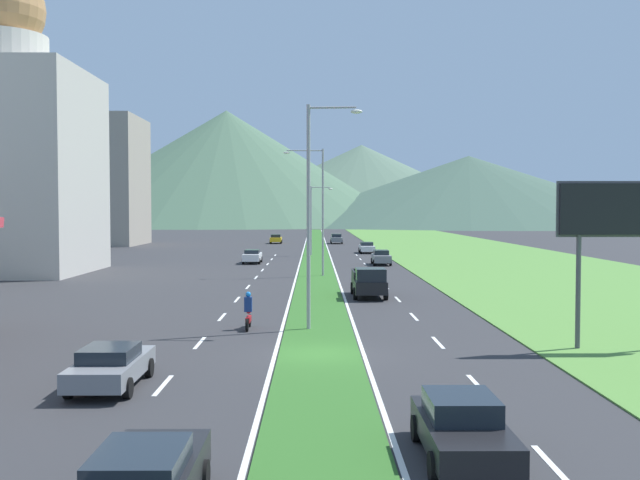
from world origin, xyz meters
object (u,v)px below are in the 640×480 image
at_px(street_lamp_near, 314,203).
at_px(street_lamp_mid, 319,204).
at_px(pickup_truck_0, 369,282).
at_px(motorcycle_rider, 248,314).
at_px(car_0, 367,247).
at_px(car_5, 462,427).
at_px(car_3, 336,239).
at_px(street_lamp_far, 314,216).
at_px(car_6, 252,256).
at_px(car_2, 276,239).
at_px(car_7, 111,365).
at_px(car_4, 381,257).
at_px(billboard_roadside, 627,219).

xyz_separation_m(street_lamp_near, street_lamp_mid, (0.41, 28.04, 0.23)).
xyz_separation_m(pickup_truck_0, motorcycle_rider, (-6.70, -12.54, -0.24)).
bearing_deg(car_0, car_5, -2.53).
bearing_deg(car_5, car_3, 179.82).
xyz_separation_m(street_lamp_far, car_0, (6.99, 5.40, -4.23)).
bearing_deg(car_6, street_lamp_near, -171.37).
relative_size(car_2, car_5, 0.98).
height_order(street_lamp_near, street_lamp_mid, street_lamp_mid).
xyz_separation_m(car_0, car_7, (-13.40, -72.62, -0.04)).
bearing_deg(street_lamp_far, car_2, 101.03).
distance_m(street_lamp_far, pickup_truck_0, 43.60).
relative_size(street_lamp_near, motorcycle_rider, 5.31).
xyz_separation_m(street_lamp_near, car_2, (-6.45, 88.81, -5.21)).
bearing_deg(car_0, car_2, -153.93).
xyz_separation_m(car_4, motorcycle_rider, (-10.04, -40.69, -0.03)).
height_order(car_0, car_5, car_5).
bearing_deg(car_2, street_lamp_mid, -173.56).
bearing_deg(street_lamp_far, car_5, -87.31).
bearing_deg(car_3, pickup_truck_0, -0.12).
xyz_separation_m(billboard_roadside, car_6, (-19.25, 48.21, -4.57)).
relative_size(street_lamp_mid, car_2, 2.56).
bearing_deg(billboard_roadside, motorcycle_rider, 161.67).
height_order(street_lamp_near, car_2, street_lamp_near).
relative_size(street_lamp_near, car_6, 2.24).
distance_m(street_lamp_near, car_3, 88.64).
height_order(billboard_roadside, car_3, billboard_roadside).
xyz_separation_m(street_lamp_mid, motorcycle_rider, (-3.53, -27.77, -5.47)).
relative_size(car_3, car_7, 1.00).
xyz_separation_m(car_0, pickup_truck_0, (-3.33, -48.66, 0.24)).
height_order(billboard_roadside, car_5, billboard_roadside).
bearing_deg(motorcycle_rider, car_4, -13.87).
relative_size(street_lamp_far, car_4, 1.90).
relative_size(street_lamp_near, street_lamp_far, 1.23).
xyz_separation_m(car_0, car_2, (-13.37, 27.33, 0.04)).
relative_size(car_0, car_4, 1.05).
bearing_deg(car_5, street_lamp_mid, -176.28).
height_order(street_lamp_mid, car_7, street_lamp_mid).
bearing_deg(motorcycle_rider, car_0, -9.31).
distance_m(car_6, motorcycle_rider, 43.11).
relative_size(car_7, pickup_truck_0, 0.86).
bearing_deg(street_lamp_far, car_3, 83.28).
relative_size(car_4, motorcycle_rider, 2.27).
distance_m(street_lamp_near, pickup_truck_0, 14.22).
relative_size(billboard_roadside, motorcycle_rider, 3.43).
distance_m(billboard_roadside, car_5, 16.62).
bearing_deg(car_4, car_3, -176.15).
relative_size(car_3, pickup_truck_0, 0.85).
relative_size(street_lamp_near, car_4, 2.34).
distance_m(street_lamp_mid, car_3, 60.70).
xyz_separation_m(car_0, car_3, (-3.18, 26.93, 0.07)).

